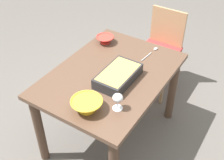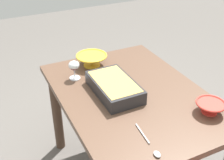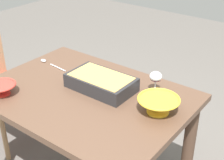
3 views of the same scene
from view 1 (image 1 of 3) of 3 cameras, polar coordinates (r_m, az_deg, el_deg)
The scene contains 8 objects.
ground_plane at distance 2.82m, azimuth -0.19°, elevation -10.70°, with size 8.00×8.00×0.00m, color #5B5651.
dining_table at distance 2.39m, azimuth -0.22°, elevation -1.07°, with size 1.18×0.85×0.74m.
chair at distance 3.14m, azimuth 9.56°, elevation 6.31°, with size 0.44×0.39×0.87m.
wine_glass at distance 1.94m, azimuth 1.13°, elevation -3.74°, with size 0.07×0.07×0.13m.
casserole_dish at distance 2.21m, azimuth 1.22°, elevation 0.90°, with size 0.39×0.23×0.08m.
mixing_bowl at distance 1.97m, azimuth -4.98°, elevation -4.79°, with size 0.22×0.22×0.09m.
small_bowl at distance 2.67m, azimuth -1.37°, elevation 8.03°, with size 0.16×0.16×0.07m.
serving_spoon at distance 2.58m, azimuth 7.96°, elevation 5.59°, with size 0.25×0.04×0.01m.
Camera 1 is at (-1.54, -0.99, 2.14)m, focal length 46.59 mm.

